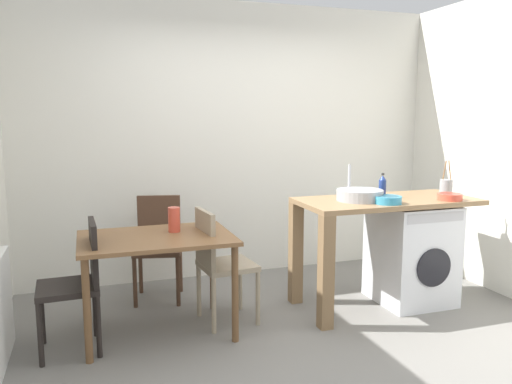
% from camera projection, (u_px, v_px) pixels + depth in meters
% --- Properties ---
extents(ground_plane, '(5.46, 5.46, 0.00)m').
position_uv_depth(ground_plane, '(302.00, 341.00, 3.67)').
color(ground_plane, slate).
extents(wall_back, '(4.60, 0.10, 2.70)m').
position_uv_depth(wall_back, '(234.00, 141.00, 5.10)').
color(wall_back, silver).
rests_on(wall_back, ground_plane).
extents(dining_table, '(1.10, 0.76, 0.74)m').
position_uv_depth(dining_table, '(157.00, 249.00, 3.71)').
color(dining_table, brown).
rests_on(dining_table, ground_plane).
extents(chair_person_seat, '(0.42, 0.42, 0.90)m').
position_uv_depth(chair_person_seat, '(79.00, 278.00, 3.47)').
color(chair_person_seat, black).
rests_on(chair_person_seat, ground_plane).
extents(chair_opposite, '(0.44, 0.44, 0.90)m').
position_uv_depth(chair_opposite, '(218.00, 259.00, 3.93)').
color(chair_opposite, gray).
rests_on(chair_opposite, ground_plane).
extents(chair_spare_by_wall, '(0.48, 0.48, 0.90)m').
position_uv_depth(chair_spare_by_wall, '(159.00, 241.00, 4.49)').
color(chair_spare_by_wall, '#4C3323').
rests_on(chair_spare_by_wall, ground_plane).
extents(kitchen_counter, '(1.50, 0.68, 0.92)m').
position_uv_depth(kitchen_counter, '(364.00, 219.00, 4.20)').
color(kitchen_counter, olive).
rests_on(kitchen_counter, ground_plane).
extents(washing_machine, '(0.60, 0.61, 0.86)m').
position_uv_depth(washing_machine, '(411.00, 253.00, 4.40)').
color(washing_machine, silver).
rests_on(washing_machine, ground_plane).
extents(sink_basin, '(0.38, 0.38, 0.09)m').
position_uv_depth(sink_basin, '(360.00, 195.00, 4.15)').
color(sink_basin, '#9EA0A5').
rests_on(sink_basin, kitchen_counter).
extents(tap, '(0.02, 0.02, 0.28)m').
position_uv_depth(tap, '(349.00, 181.00, 4.31)').
color(tap, '#B2B2B7').
rests_on(tap, kitchen_counter).
extents(bottle_tall_green, '(0.06, 0.06, 0.21)m').
position_uv_depth(bottle_tall_green, '(382.00, 186.00, 4.30)').
color(bottle_tall_green, navy).
rests_on(bottle_tall_green, kitchen_counter).
extents(mixing_bowl, '(0.22, 0.22, 0.06)m').
position_uv_depth(mixing_bowl, '(388.00, 199.00, 4.01)').
color(mixing_bowl, teal).
rests_on(mixing_bowl, kitchen_counter).
extents(utensil_crock, '(0.11, 0.11, 0.30)m').
position_uv_depth(utensil_crock, '(446.00, 186.00, 4.48)').
color(utensil_crock, gray).
rests_on(utensil_crock, kitchen_counter).
extents(colander, '(0.20, 0.20, 0.06)m').
position_uv_depth(colander, '(450.00, 196.00, 4.17)').
color(colander, '#D84C38').
rests_on(colander, kitchen_counter).
extents(vase, '(0.09, 0.09, 0.19)m').
position_uv_depth(vase, '(174.00, 220.00, 3.83)').
color(vase, '#D84C38').
rests_on(vase, dining_table).
extents(scissors, '(0.15, 0.06, 0.01)m').
position_uv_depth(scissors, '(389.00, 201.00, 4.13)').
color(scissors, '#B2B2B7').
rests_on(scissors, kitchen_counter).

